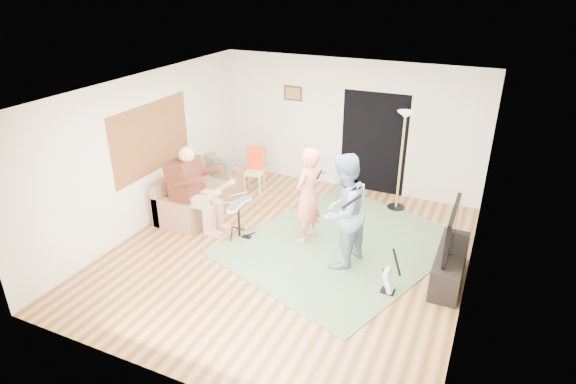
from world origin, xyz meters
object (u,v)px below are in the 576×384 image
object	(u,v)px
tv_cabinet	(450,265)
dining_chair	(255,176)
torchiere_lamp	(403,144)
television	(452,229)
drum_kit	(239,222)
guitar_spare	(389,280)
guitarist	(342,212)
sofa	(198,195)
singer	(307,196)

from	to	relation	value
tv_cabinet	dining_chair	bearing A→B (deg)	158.12
torchiere_lamp	television	bearing A→B (deg)	-59.67
drum_kit	television	size ratio (longest dim) A/B	0.58
television	tv_cabinet	bearing A→B (deg)	-0.00
drum_kit	dining_chair	bearing A→B (deg)	109.89
guitar_spare	torchiere_lamp	xyz separation A→B (m)	(-0.52, 2.76, 1.12)
guitarist	television	bearing A→B (deg)	112.39
guitar_spare	television	xyz separation A→B (m)	(0.69, 0.70, 0.64)
guitarist	television	size ratio (longest dim) A/B	1.58
sofa	guitar_spare	bearing A→B (deg)	-16.09
television	drum_kit	bearing A→B (deg)	-176.98
singer	torchiere_lamp	size ratio (longest dim) A/B	0.86
guitarist	dining_chair	bearing A→B (deg)	-113.94
singer	television	world-z (taller)	singer
sofa	dining_chair	distance (m)	1.36
drum_kit	television	world-z (taller)	television
guitarist	dining_chair	world-z (taller)	guitarist
guitarist	sofa	bearing A→B (deg)	-89.63
guitar_spare	drum_kit	bearing A→B (deg)	169.37
sofa	television	size ratio (longest dim) A/B	1.70
sofa	guitar_spare	size ratio (longest dim) A/B	2.66
guitarist	torchiere_lamp	world-z (taller)	torchiere_lamp
sofa	dining_chair	world-z (taller)	dining_chair
sofa	guitarist	bearing A→B (deg)	-12.88
television	guitar_spare	bearing A→B (deg)	-134.47
singer	guitarist	xyz separation A→B (m)	(0.76, -0.46, 0.08)
drum_kit	torchiere_lamp	size ratio (longest dim) A/B	0.35
singer	tv_cabinet	size ratio (longest dim) A/B	1.20
drum_kit	dining_chair	size ratio (longest dim) A/B	0.74
dining_chair	tv_cabinet	world-z (taller)	dining_chair
sofa	torchiere_lamp	size ratio (longest dim) A/B	1.02
sofa	guitar_spare	world-z (taller)	sofa
sofa	torchiere_lamp	world-z (taller)	torchiere_lamp
torchiere_lamp	tv_cabinet	distance (m)	2.65
guitarist	torchiere_lamp	bearing A→B (deg)	-175.87
guitar_spare	torchiere_lamp	bearing A→B (deg)	100.64
guitar_spare	sofa	bearing A→B (deg)	163.91
television	dining_chair	bearing A→B (deg)	157.88
tv_cabinet	drum_kit	bearing A→B (deg)	-177.02
tv_cabinet	television	distance (m)	0.60
sofa	singer	bearing A→B (deg)	-6.14
drum_kit	guitar_spare	distance (m)	2.81
sofa	drum_kit	world-z (taller)	sofa
guitarist	guitar_spare	world-z (taller)	guitarist
singer	guitarist	size ratio (longest dim) A/B	0.91
drum_kit	guitar_spare	size ratio (longest dim) A/B	0.91
guitar_spare	guitarist	bearing A→B (deg)	153.40
drum_kit	torchiere_lamp	xyz separation A→B (m)	(2.24, 2.25, 1.04)
guitar_spare	torchiere_lamp	size ratio (longest dim) A/B	0.38
tv_cabinet	television	size ratio (longest dim) A/B	1.20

